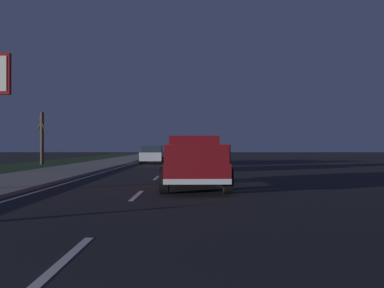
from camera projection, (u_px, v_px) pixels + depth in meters
name	position (u px, v px, depth m)	size (l,w,h in m)	color
ground	(168.00, 167.00, 27.50)	(144.00, 144.00, 0.00)	black
sidewalk_shoulder	(87.00, 167.00, 27.50)	(108.00, 4.00, 0.12)	gray
grass_verge	(16.00, 167.00, 27.50)	(108.00, 6.00, 0.01)	#1E3819
lane_markings	(135.00, 166.00, 29.13)	(108.00, 3.54, 0.01)	silver
pickup_truck	(194.00, 162.00, 14.43)	(5.47, 2.37, 1.87)	maroon
sedan_silver	(153.00, 154.00, 33.70)	(4.42, 2.05, 1.54)	#B2B5BA
sedan_blue	(192.00, 158.00, 24.06)	(4.42, 2.05, 1.54)	navy
sedan_white	(192.00, 155.00, 31.20)	(4.43, 2.07, 1.54)	silver
bare_tree_far	(42.00, 137.00, 32.19)	(1.23, 1.20, 4.36)	#423323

